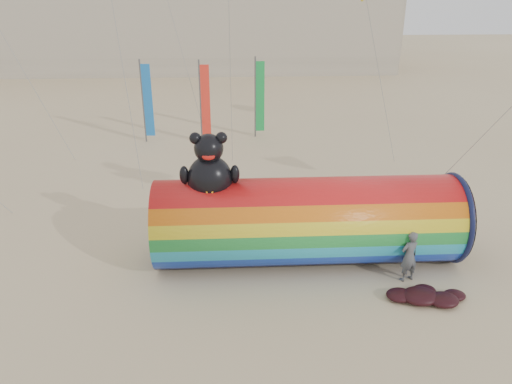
{
  "coord_description": "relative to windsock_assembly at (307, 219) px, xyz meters",
  "views": [
    {
      "loc": [
        -0.42,
        -15.4,
        9.65
      ],
      "look_at": [
        0.5,
        1.5,
        2.4
      ],
      "focal_mm": 35.0,
      "sensor_mm": 36.0,
      "label": 1
    }
  ],
  "objects": [
    {
      "name": "ground",
      "position": [
        -2.3,
        -0.63,
        -1.67
      ],
      "size": [
        160.0,
        160.0,
        0.0
      ],
      "primitive_type": "plane",
      "color": "#CCB58C",
      "rests_on": "ground"
    },
    {
      "name": "windsock_assembly",
      "position": [
        0.0,
        0.0,
        0.0
      ],
      "size": [
        10.95,
        3.33,
        5.05
      ],
      "color": "red",
      "rests_on": "ground"
    },
    {
      "name": "kite_handler",
      "position": [
        3.3,
        -1.57,
        -0.73
      ],
      "size": [
        0.8,
        0.66,
        1.88
      ],
      "primitive_type": "imported",
      "rotation": [
        0.0,
        0.0,
        3.5
      ],
      "color": "#4E5155",
      "rests_on": "ground"
    },
    {
      "name": "fabric_bundle",
      "position": [
        3.51,
        -2.8,
        -1.5
      ],
      "size": [
        2.62,
        1.35,
        0.41
      ],
      "color": "#380A10",
      "rests_on": "ground"
    },
    {
      "name": "festival_banners",
      "position": [
        -4.31,
        15.2,
        0.96
      ],
      "size": [
        7.7,
        1.28,
        5.2
      ],
      "color": "#59595E",
      "rests_on": "ground"
    }
  ]
}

